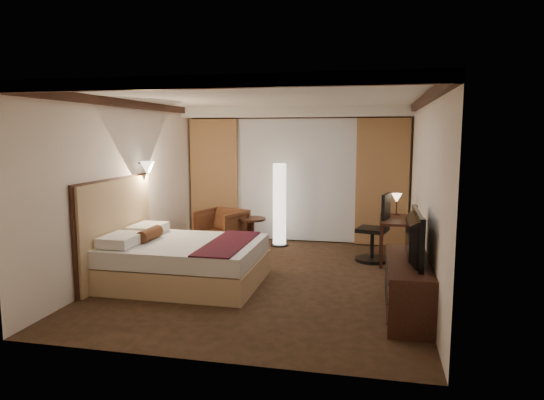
% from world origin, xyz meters
% --- Properties ---
extents(floor, '(4.50, 5.50, 0.01)m').
position_xyz_m(floor, '(0.00, 0.00, 0.00)').
color(floor, black).
rests_on(floor, ground).
extents(ceiling, '(4.50, 5.50, 0.01)m').
position_xyz_m(ceiling, '(0.00, 0.00, 2.70)').
color(ceiling, white).
rests_on(ceiling, back_wall).
extents(back_wall, '(4.50, 0.02, 2.70)m').
position_xyz_m(back_wall, '(0.00, 2.75, 1.35)').
color(back_wall, silver).
rests_on(back_wall, floor).
extents(left_wall, '(0.02, 5.50, 2.70)m').
position_xyz_m(left_wall, '(-2.25, 0.00, 1.35)').
color(left_wall, silver).
rests_on(left_wall, floor).
extents(right_wall, '(0.02, 5.50, 2.70)m').
position_xyz_m(right_wall, '(2.25, 0.00, 1.35)').
color(right_wall, silver).
rests_on(right_wall, floor).
extents(crown_molding, '(4.50, 5.50, 0.12)m').
position_xyz_m(crown_molding, '(0.00, 0.00, 2.64)').
color(crown_molding, black).
rests_on(crown_molding, ceiling).
extents(soffit, '(4.50, 0.50, 0.20)m').
position_xyz_m(soffit, '(0.00, 2.50, 2.60)').
color(soffit, white).
rests_on(soffit, ceiling).
extents(curtain_sheer, '(2.48, 0.04, 2.45)m').
position_xyz_m(curtain_sheer, '(0.00, 2.67, 1.25)').
color(curtain_sheer, silver).
rests_on(curtain_sheer, back_wall).
extents(curtain_left_drape, '(1.00, 0.14, 2.45)m').
position_xyz_m(curtain_left_drape, '(-1.70, 2.61, 1.25)').
color(curtain_left_drape, '#A87E4C').
rests_on(curtain_left_drape, back_wall).
extents(curtain_right_drape, '(1.00, 0.14, 2.45)m').
position_xyz_m(curtain_right_drape, '(1.70, 2.61, 1.25)').
color(curtain_right_drape, '#A87E4C').
rests_on(curtain_right_drape, back_wall).
extents(wall_sconce, '(0.24, 0.24, 0.24)m').
position_xyz_m(wall_sconce, '(-2.09, 0.39, 1.62)').
color(wall_sconce, white).
rests_on(wall_sconce, left_wall).
extents(bed, '(2.16, 1.69, 0.63)m').
position_xyz_m(bed, '(-1.11, -0.45, 0.32)').
color(bed, white).
rests_on(bed, floor).
extents(headboard, '(0.12, 1.99, 1.50)m').
position_xyz_m(headboard, '(-2.20, -0.45, 0.75)').
color(headboard, tan).
rests_on(headboard, floor).
extents(armchair, '(1.01, 0.98, 0.83)m').
position_xyz_m(armchair, '(-1.29, 1.75, 0.41)').
color(armchair, '#4C3017').
rests_on(armchair, floor).
extents(side_table, '(0.54, 0.54, 0.59)m').
position_xyz_m(side_table, '(-0.70, 1.83, 0.30)').
color(side_table, black).
rests_on(side_table, floor).
extents(floor_lamp, '(0.34, 0.34, 1.63)m').
position_xyz_m(floor_lamp, '(-0.24, 2.18, 0.81)').
color(floor_lamp, white).
rests_on(floor_lamp, floor).
extents(desk, '(0.55, 1.09, 0.75)m').
position_xyz_m(desk, '(1.95, 1.43, 0.38)').
color(desk, black).
rests_on(desk, floor).
extents(desk_lamp, '(0.18, 0.18, 0.34)m').
position_xyz_m(desk_lamp, '(1.95, 1.83, 0.92)').
color(desk_lamp, '#FFD899').
rests_on(desk_lamp, desk).
extents(office_chair, '(0.70, 0.70, 1.19)m').
position_xyz_m(office_chair, '(1.55, 1.38, 0.59)').
color(office_chair, black).
rests_on(office_chair, floor).
extents(dresser, '(0.50, 1.69, 0.66)m').
position_xyz_m(dresser, '(2.00, -1.02, 0.33)').
color(dresser, black).
rests_on(dresser, floor).
extents(television, '(0.67, 1.16, 0.15)m').
position_xyz_m(television, '(1.97, -1.02, 0.99)').
color(television, black).
rests_on(television, dresser).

